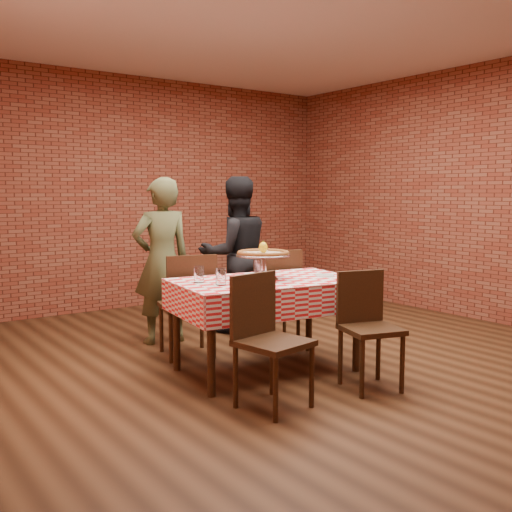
% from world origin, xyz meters
% --- Properties ---
extents(ground, '(6.00, 6.00, 0.00)m').
position_xyz_m(ground, '(0.00, 0.00, 0.00)').
color(ground, black).
rests_on(ground, ground).
extents(back_wall, '(5.50, 0.00, 5.50)m').
position_xyz_m(back_wall, '(0.00, 3.00, 1.45)').
color(back_wall, maroon).
rests_on(back_wall, ground).
extents(table, '(1.56, 1.06, 0.75)m').
position_xyz_m(table, '(-0.39, -0.17, 0.38)').
color(table, '#37200E').
rests_on(table, ground).
extents(tablecloth, '(1.60, 1.10, 0.25)m').
position_xyz_m(tablecloth, '(-0.39, -0.17, 0.63)').
color(tablecloth, red).
rests_on(tablecloth, table).
extents(pizza_stand, '(0.54, 0.54, 0.20)m').
position_xyz_m(pizza_stand, '(-0.40, -0.14, 0.86)').
color(pizza_stand, silver).
rests_on(pizza_stand, tablecloth).
extents(pizza, '(0.51, 0.51, 0.03)m').
position_xyz_m(pizza, '(-0.40, -0.14, 0.96)').
color(pizza, beige).
rests_on(pizza, pizza_stand).
extents(lemon, '(0.09, 0.09, 0.09)m').
position_xyz_m(lemon, '(-0.40, -0.14, 1.02)').
color(lemon, yellow).
rests_on(lemon, pizza).
extents(water_glass_left, '(0.09, 0.09, 0.13)m').
position_xyz_m(water_glass_left, '(-0.84, -0.19, 0.82)').
color(water_glass_left, white).
rests_on(water_glass_left, tablecloth).
extents(water_glass_right, '(0.09, 0.09, 0.13)m').
position_xyz_m(water_glass_right, '(-0.91, 0.01, 0.82)').
color(water_glass_right, white).
rests_on(water_glass_right, tablecloth).
extents(side_plate, '(0.18, 0.18, 0.01)m').
position_xyz_m(side_plate, '(0.11, -0.31, 0.76)').
color(side_plate, white).
rests_on(side_plate, tablecloth).
extents(sweetener_packet_a, '(0.06, 0.05, 0.00)m').
position_xyz_m(sweetener_packet_a, '(0.17, -0.45, 0.76)').
color(sweetener_packet_a, white).
rests_on(sweetener_packet_a, tablecloth).
extents(sweetener_packet_b, '(0.05, 0.04, 0.00)m').
position_xyz_m(sweetener_packet_b, '(0.24, -0.36, 0.76)').
color(sweetener_packet_b, white).
rests_on(sweetener_packet_b, tablecloth).
extents(condiment_caddy, '(0.12, 0.11, 0.13)m').
position_xyz_m(condiment_caddy, '(-0.26, 0.11, 0.82)').
color(condiment_caddy, silver).
rests_on(condiment_caddy, tablecloth).
extents(chair_near_left, '(0.49, 0.49, 0.91)m').
position_xyz_m(chair_near_left, '(-0.85, -0.87, 0.45)').
color(chair_near_left, '#37200E').
rests_on(chair_near_left, ground).
extents(chair_near_right, '(0.49, 0.49, 0.87)m').
position_xyz_m(chair_near_right, '(-0.03, -0.98, 0.43)').
color(chair_near_right, '#37200E').
rests_on(chair_near_right, ground).
extents(chair_far_left, '(0.54, 0.54, 0.93)m').
position_xyz_m(chair_far_left, '(-0.69, 0.61, 0.46)').
color(chair_far_left, '#37200E').
rests_on(chair_far_left, ground).
extents(chair_far_right, '(0.57, 0.57, 0.93)m').
position_xyz_m(chair_far_right, '(0.17, 0.49, 0.46)').
color(chair_far_right, '#37200E').
rests_on(chair_far_right, ground).
extents(diner_olive, '(0.61, 0.43, 1.60)m').
position_xyz_m(diner_olive, '(-0.66, 1.15, 0.80)').
color(diner_olive, '#494E2D').
rests_on(diner_olive, ground).
extents(diner_black, '(0.90, 0.76, 1.62)m').
position_xyz_m(diner_black, '(0.18, 1.13, 0.81)').
color(diner_black, black).
rests_on(diner_black, ground).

